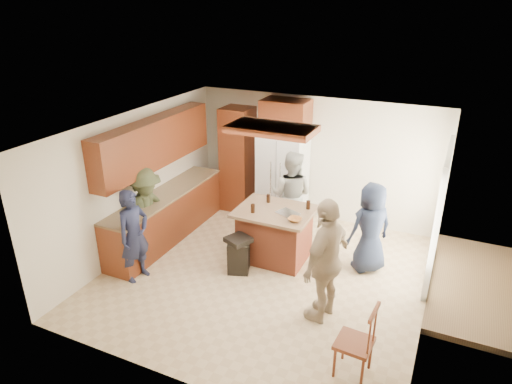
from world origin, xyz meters
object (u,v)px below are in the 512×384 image
at_px(person_front_left, 134,236).
at_px(person_behind_right, 370,228).
at_px(person_side_right, 326,260).
at_px(spindle_chair, 356,343).
at_px(person_counter, 147,212).
at_px(person_behind_left, 291,195).
at_px(trash_bin, 239,254).
at_px(kitchen_island, 275,234).
at_px(refrigerator, 283,177).

bearing_deg(person_front_left, person_behind_right, -49.84).
height_order(person_side_right, spindle_chair, person_side_right).
relative_size(person_side_right, person_counter, 1.15).
height_order(person_behind_left, trash_bin, person_behind_left).
bearing_deg(kitchen_island, spindle_chair, -47.47).
xyz_separation_m(person_front_left, kitchen_island, (1.79, 1.50, -0.30)).
bearing_deg(trash_bin, person_counter, -175.41).
bearing_deg(person_counter, person_front_left, -134.44).
bearing_deg(refrigerator, person_behind_right, -31.13).
xyz_separation_m(person_front_left, person_counter, (-0.30, 0.72, 0.03)).
bearing_deg(refrigerator, spindle_chair, -56.70).
height_order(person_counter, refrigerator, refrigerator).
bearing_deg(person_behind_left, trash_bin, 74.77).
bearing_deg(spindle_chair, refrigerator, 123.30).
relative_size(person_counter, refrigerator, 0.89).
bearing_deg(person_counter, refrigerator, -11.80).
relative_size(person_side_right, trash_bin, 2.93).
distance_m(person_behind_left, refrigerator, 0.79).
height_order(person_behind_right, refrigerator, refrigerator).
height_order(person_front_left, kitchen_island, person_front_left).
distance_m(person_front_left, person_behind_right, 3.81).
xyz_separation_m(refrigerator, kitchen_island, (0.47, -1.55, -0.43)).
bearing_deg(person_side_right, spindle_chair, 48.91).
relative_size(person_side_right, refrigerator, 1.02).
bearing_deg(person_behind_left, person_counter, 36.36).
distance_m(kitchen_island, trash_bin, 0.76).
height_order(person_side_right, refrigerator, person_side_right).
relative_size(person_behind_left, person_behind_right, 1.10).
height_order(person_counter, spindle_chair, person_counter).
bearing_deg(refrigerator, person_side_right, -57.74).
bearing_deg(person_behind_right, trash_bin, -18.05).
distance_m(trash_bin, spindle_chair, 2.71).
relative_size(person_counter, spindle_chair, 1.61).
xyz_separation_m(person_behind_left, trash_bin, (-0.34, -1.52, -0.53)).
xyz_separation_m(person_side_right, refrigerator, (-1.72, 2.72, -0.02)).
height_order(person_front_left, trash_bin, person_front_left).
relative_size(person_counter, kitchen_island, 1.26).
bearing_deg(person_behind_left, person_side_right, 119.26).
bearing_deg(refrigerator, person_front_left, -113.39).
distance_m(person_counter, spindle_chair, 4.22).
distance_m(person_behind_left, person_behind_right, 1.69).
relative_size(person_front_left, spindle_chair, 1.55).
xyz_separation_m(person_counter, kitchen_island, (2.09, 0.77, -0.33)).
bearing_deg(person_front_left, kitchen_island, -38.45).
relative_size(person_behind_left, person_counter, 1.06).
distance_m(person_behind_left, kitchen_island, 0.96).
bearing_deg(trash_bin, kitchen_island, 59.25).
distance_m(person_side_right, spindle_chair, 1.22).
bearing_deg(refrigerator, kitchen_island, -73.00).
bearing_deg(person_behind_left, spindle_chair, 120.63).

